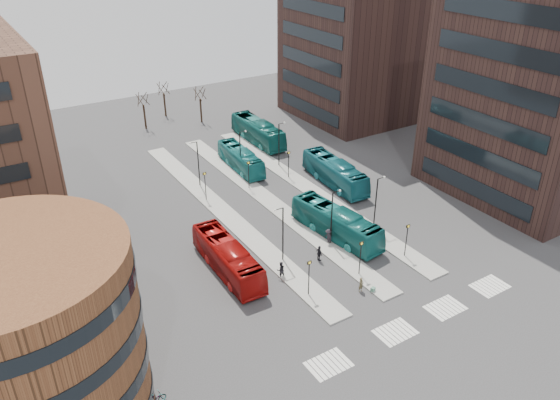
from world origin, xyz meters
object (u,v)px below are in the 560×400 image
red_bus (228,257)px  traveller (361,285)px  commuter_b (319,253)px  teal_bus_c (335,172)px  teal_bus_d (258,131)px  commuter_c (328,237)px  teal_bus_a (336,223)px  teal_bus_b (241,159)px  commuter_a (281,270)px  suitcase (373,290)px

red_bus → traveller: bearing=-45.0°
commuter_b → red_bus: bearing=71.8°
teal_bus_c → teal_bus_d: size_ratio=0.96×
commuter_c → teal_bus_a: bearing=120.1°
commuter_b → teal_bus_c: bearing=-39.6°
teal_bus_a → teal_bus_c: size_ratio=0.99×
teal_bus_d → commuter_b: bearing=-108.2°
teal_bus_a → teal_bus_b: size_ratio=1.13×
teal_bus_b → teal_bus_c: 13.33m
commuter_a → red_bus: bearing=-31.6°
suitcase → teal_bus_b: size_ratio=0.05×
suitcase → traveller: size_ratio=0.34×
red_bus → commuter_b: red_bus is taller
red_bus → teal_bus_d: (19.48, 27.89, 0.13)m
teal_bus_c → commuter_c: bearing=-125.6°
suitcase → teal_bus_d: (9.60, 38.07, 1.48)m
teal_bus_c → commuter_a: 21.56m
teal_bus_c → commuter_a: bearing=-136.8°
commuter_a → commuter_b: size_ratio=1.00×
commuter_a → commuter_b: bearing=-164.2°
suitcase → teal_bus_a: teal_bus_a is taller
teal_bus_d → traveller: 38.82m
teal_bus_a → traveller: size_ratio=7.91×
red_bus → traveller: red_bus is taller
suitcase → commuter_c: 9.10m
teal_bus_b → teal_bus_c: bearing=-49.5°
suitcase → teal_bus_a: 10.36m
suitcase → teal_bus_a: bearing=56.2°
teal_bus_c → traveller: size_ratio=7.96×
teal_bus_b → traveller: (-3.59, -30.08, -0.72)m
teal_bus_a → commuter_c: (-1.65, -0.83, -0.77)m
traveller → commuter_c: 8.58m
red_bus → teal_bus_b: size_ratio=1.09×
teal_bus_b → commuter_b: 24.21m
traveller → teal_bus_c: bearing=50.7°
teal_bus_b → teal_bus_d: (6.91, 7.28, 0.26)m
commuter_b → teal_bus_a: bearing=-53.6°
commuter_b → commuter_c: bearing=-49.6°
teal_bus_c → commuter_a: (-16.73, -13.57, -0.80)m
teal_bus_a → commuter_b: 5.24m
traveller → teal_bus_a: bearing=57.9°
teal_bus_d → commuter_c: teal_bus_d is taller
teal_bus_b → teal_bus_c: (8.01, -10.66, 0.20)m
suitcase → red_bus: bearing=117.7°
suitcase → commuter_a: (-6.03, 6.55, 0.61)m
teal_bus_a → teal_bus_b: bearing=84.1°
traveller → commuter_c: (2.32, 8.26, 0.13)m
suitcase → traveller: traveller is taller
teal_bus_b → traveller: bearing=-93.2°
suitcase → teal_bus_b: (2.69, 30.79, 1.21)m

